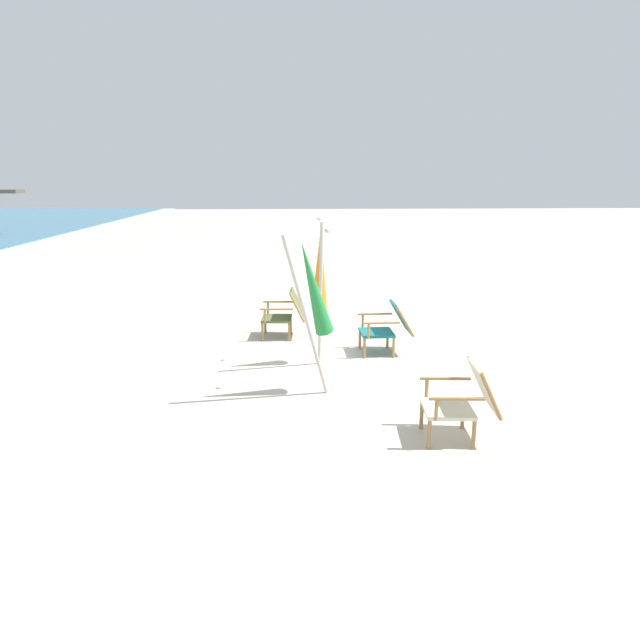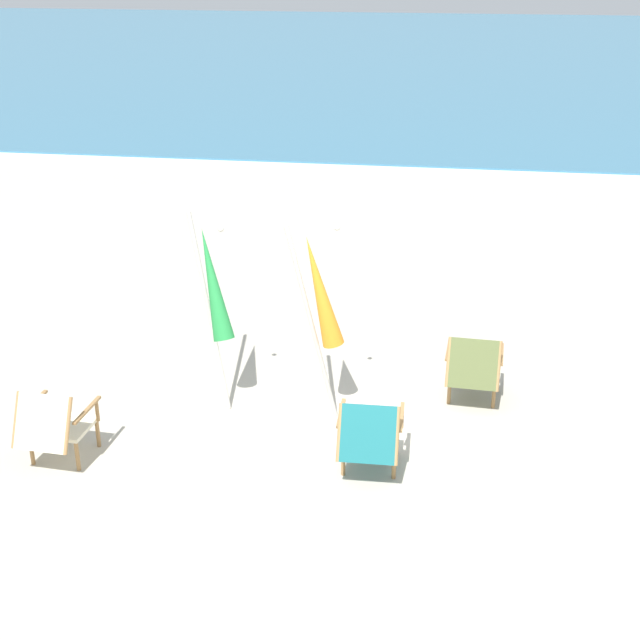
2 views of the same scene
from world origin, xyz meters
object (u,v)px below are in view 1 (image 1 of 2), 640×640
beach_chair_front_left (464,399)px  umbrella_furled_orange (320,271)px  beach_chair_back_right (388,326)px  beach_chair_back_left (286,312)px  umbrella_furled_green (313,290)px

beach_chair_front_left → umbrella_furled_orange: umbrella_furled_orange is taller
beach_chair_back_right → beach_chair_back_left: size_ratio=0.97×
beach_chair_back_left → beach_chair_front_left: size_ratio=1.00×
beach_chair_back_right → beach_chair_front_left: (-2.92, -0.27, 0.01)m
beach_chair_back_right → beach_chair_back_left: 1.79m
umbrella_furled_orange → beach_chair_back_right: bearing=-59.4°
beach_chair_front_left → umbrella_furled_green: umbrella_furled_green is taller
beach_chair_front_left → umbrella_furled_orange: (2.30, 1.32, 0.93)m
beach_chair_front_left → umbrella_furled_orange: 2.81m
beach_chair_front_left → beach_chair_back_left: bearing=24.9°
beach_chair_back_left → umbrella_furled_green: (-2.69, -0.33, 0.89)m
beach_chair_back_right → umbrella_furled_orange: 1.54m
umbrella_furled_green → beach_chair_front_left: bearing=-128.8°
beach_chair_back_left → umbrella_furled_green: bearing=-172.9°
beach_chair_back_left → umbrella_furled_green: size_ratio=0.40×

